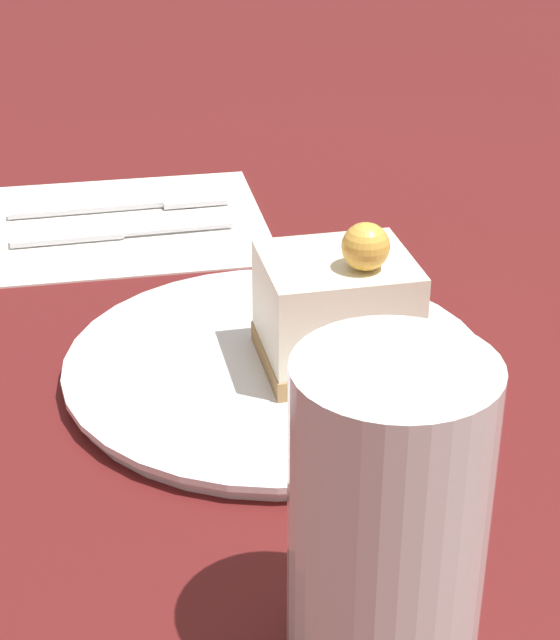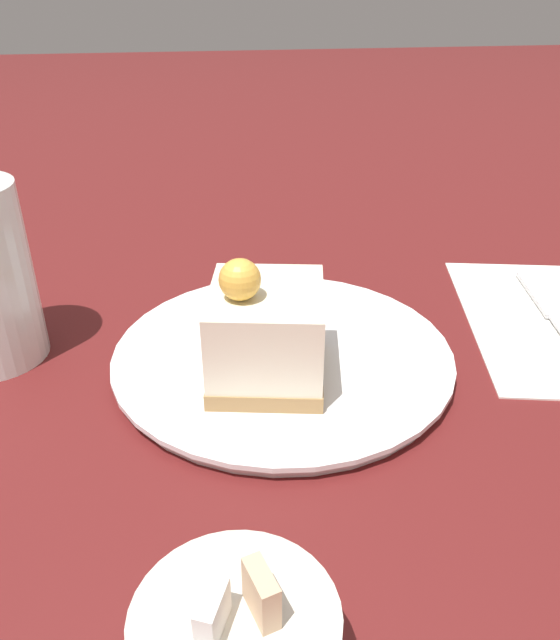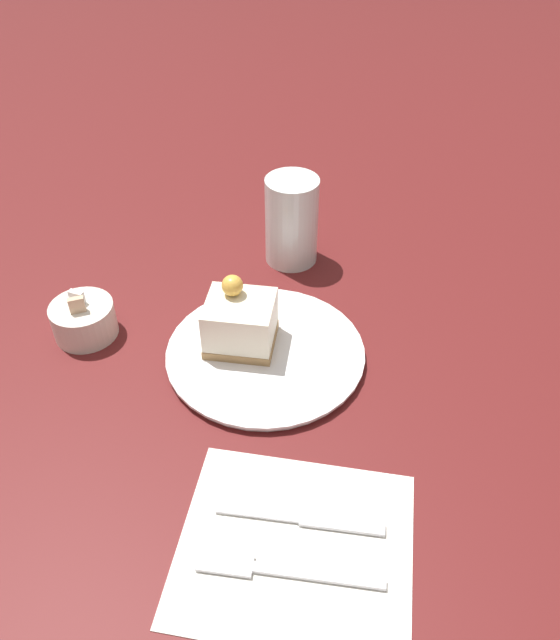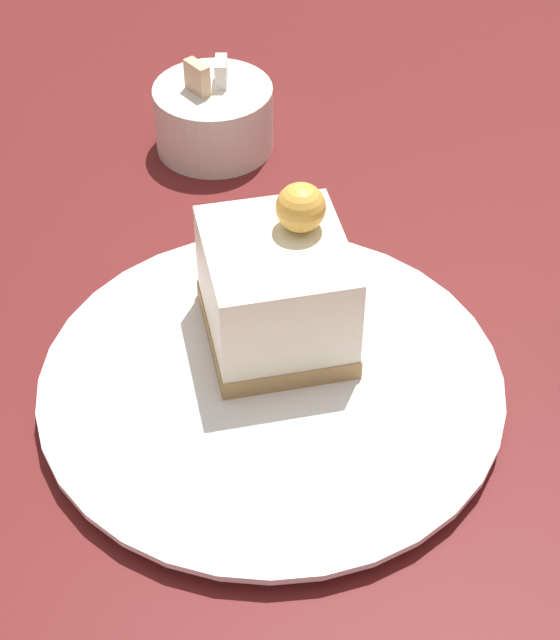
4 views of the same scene
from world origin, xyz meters
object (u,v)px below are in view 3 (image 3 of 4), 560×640
at_px(cake_slice, 240,322).
at_px(knife, 315,521).
at_px(plate, 265,353).
at_px(drinking_glass, 292,221).
at_px(fork, 273,570).
at_px(sugar_bowl, 84,320).

relative_size(cake_slice, knife, 0.58).
bearing_deg(knife, plate, 20.86).
bearing_deg(cake_slice, drinking_glass, -9.94).
bearing_deg(cake_slice, fork, -163.45).
distance_m(plate, drinking_glass, 0.23).
bearing_deg(cake_slice, sugar_bowl, 90.03).
height_order(fork, drinking_glass, drinking_glass).
bearing_deg(sugar_bowl, fork, -145.00).
bearing_deg(plate, sugar_bowl, 77.13).
relative_size(fork, sugar_bowl, 2.13).
height_order(cake_slice, fork, cake_slice).
bearing_deg(cake_slice, plate, -107.44).
bearing_deg(sugar_bowl, plate, -102.87).
bearing_deg(fork, drinking_glass, 5.39).
distance_m(cake_slice, fork, 0.31).
relative_size(fork, drinking_glass, 1.32).
relative_size(plate, fork, 1.43).
bearing_deg(drinking_glass, knife, -179.81).
height_order(plate, drinking_glass, drinking_glass).
xyz_separation_m(cake_slice, sugar_bowl, (0.04, 0.21, -0.02)).
distance_m(plate, sugar_bowl, 0.25).
height_order(knife, sugar_bowl, sugar_bowl).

